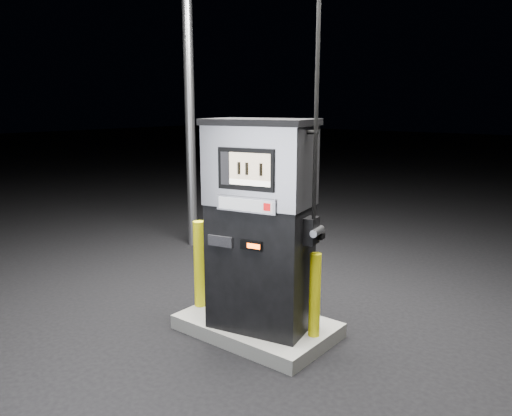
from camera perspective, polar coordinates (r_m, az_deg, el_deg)
The scene contains 5 objects.
ground at distance 5.49m, azimuth 0.10°, elevation -14.03°, with size 80.00×80.00×0.00m, color black.
pump_island at distance 5.46m, azimuth 0.10°, elevation -13.32°, with size 1.60×1.00×0.15m, color slate.
fuel_dispenser at distance 4.93m, azimuth 0.52°, elevation -1.84°, with size 1.21×0.82×4.37m.
bollard_left at distance 5.64m, azimuth -6.46°, elevation -6.38°, with size 0.13×0.13×0.98m, color yellow.
bollard_right at distance 4.95m, azimuth 6.73°, elevation -9.86°, with size 0.11×0.11×0.84m, color yellow.
Camera 1 is at (3.07, -3.88, 2.39)m, focal length 35.00 mm.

